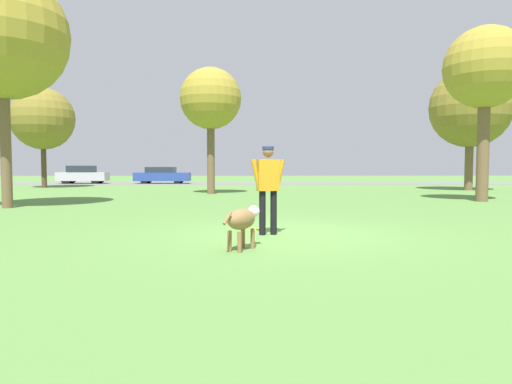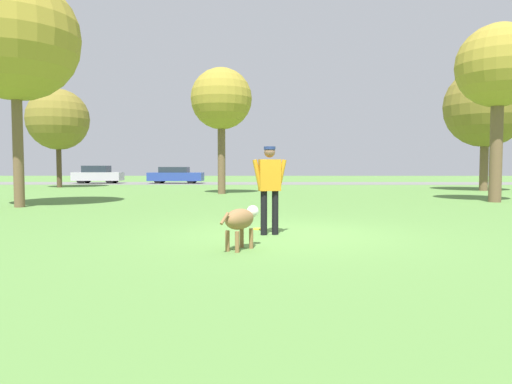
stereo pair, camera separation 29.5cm
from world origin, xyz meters
name	(u,v)px [view 1 (the left image)]	position (x,y,z in m)	size (l,w,h in m)	color
ground_plane	(283,234)	(0.00, 0.00, 0.00)	(120.00, 120.00, 0.00)	#56843D
far_road_strip	(253,183)	(0.00, 28.22, 0.01)	(120.00, 6.00, 0.01)	slate
person	(268,182)	(-0.32, -0.06, 1.05)	(0.69, 0.30, 1.76)	black
dog	(243,220)	(-0.82, -1.69, 0.49)	(0.67, 0.95, 0.70)	olive
frisbee	(256,229)	(-0.54, 0.74, 0.01)	(0.24, 0.24, 0.02)	yellow
tree_near_left	(2,35)	(-8.58, 6.09, 5.60)	(4.15, 4.15, 7.70)	brown
tree_near_right	(485,69)	(8.51, 8.44, 5.10)	(3.13, 3.13, 6.75)	brown
tree_mid_center	(211,100)	(-2.43, 13.76, 4.69)	(3.04, 3.04, 6.26)	brown
tree_far_right	(470,108)	(12.18, 16.84, 4.72)	(4.54, 4.54, 7.01)	brown
tree_far_left	(43,119)	(-13.71, 20.77, 4.44)	(3.97, 3.97, 6.43)	#4C3826
parked_car_silver	(83,175)	(-13.79, 28.09, 0.71)	(3.90, 1.84, 1.45)	#B7B7BC
parked_car_blue	(162,175)	(-7.40, 28.06, 0.66)	(4.45, 1.78, 1.34)	#284293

